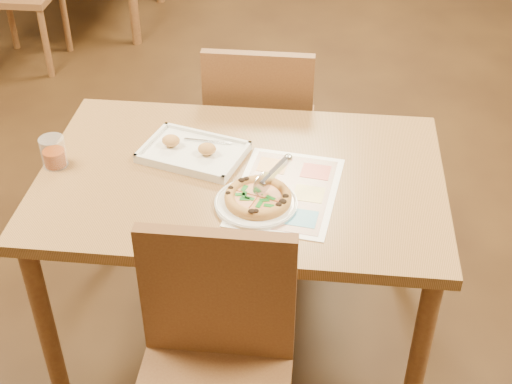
# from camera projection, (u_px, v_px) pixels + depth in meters

# --- Properties ---
(dining_table) EXTENTS (1.30, 0.85, 0.72)m
(dining_table) POSITION_uv_depth(u_px,v_px,m) (241.00, 195.00, 2.34)
(dining_table) COLOR #905E39
(dining_table) RESTS_ON ground
(chair_near) EXTENTS (0.42, 0.42, 0.47)m
(chair_near) POSITION_uv_depth(u_px,v_px,m) (214.00, 350.00, 1.90)
(chair_near) COLOR brown
(chair_near) RESTS_ON ground
(chair_far) EXTENTS (0.42, 0.42, 0.47)m
(chair_far) POSITION_uv_depth(u_px,v_px,m) (260.00, 119.00, 2.86)
(chair_far) COLOR brown
(chair_far) RESTS_ON ground
(plate) EXTENTS (0.28, 0.28, 0.01)m
(plate) POSITION_uv_depth(u_px,v_px,m) (256.00, 203.00, 2.16)
(plate) COLOR silver
(plate) RESTS_ON dining_table
(pizza) EXTENTS (0.21, 0.21, 0.03)m
(pizza) POSITION_uv_depth(u_px,v_px,m) (258.00, 197.00, 2.15)
(pizza) COLOR gold
(pizza) RESTS_ON plate
(pizza_cutter) EXTENTS (0.10, 0.12, 0.09)m
(pizza_cutter) POSITION_uv_depth(u_px,v_px,m) (271.00, 175.00, 2.15)
(pizza_cutter) COLOR silver
(pizza_cutter) RESTS_ON pizza
(appetizer_tray) EXTENTS (0.38, 0.31, 0.06)m
(appetizer_tray) POSITION_uv_depth(u_px,v_px,m) (193.00, 152.00, 2.37)
(appetizer_tray) COLOR white
(appetizer_tray) RESTS_ON dining_table
(glass_tumbler) EXTENTS (0.08, 0.08, 0.10)m
(glass_tumbler) POSITION_uv_depth(u_px,v_px,m) (54.00, 154.00, 2.31)
(glass_tumbler) COLOR maroon
(glass_tumbler) RESTS_ON dining_table
(menu) EXTENTS (0.36, 0.47, 0.00)m
(menu) POSITION_uv_depth(u_px,v_px,m) (286.00, 191.00, 2.21)
(menu) COLOR white
(menu) RESTS_ON dining_table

